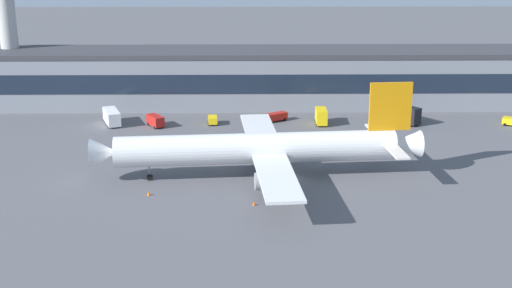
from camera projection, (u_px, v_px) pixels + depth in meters
ground_plane at (293, 179)px, 126.00m from camera, size 600.00×600.00×0.00m
terminal_building at (279, 77)px, 177.91m from camera, size 164.29×17.16×14.21m
airliner at (261, 148)px, 125.64m from camera, size 59.61×51.11×16.95m
control_tower at (7, 19)px, 176.03m from camera, size 8.40×8.40×34.96m
fuel_truck at (112, 117)px, 160.93m from camera, size 5.48×8.85×3.35m
stair_truck at (321, 116)px, 161.35m from camera, size 2.54×6.04×3.55m
crew_van at (156, 120)px, 159.34m from camera, size 4.61×5.58×2.55m
baggage_tug at (213, 120)px, 161.43m from camera, size 2.37×3.76×1.85m
catering_truck at (406, 114)px, 161.54m from camera, size 6.50×7.27×4.15m
belt_loader at (275, 117)px, 163.83m from camera, size 6.43×5.22×1.95m
traffic_cone_0 at (293, 193)px, 118.35m from camera, size 0.52×0.52×0.65m
traffic_cone_1 at (149, 193)px, 118.10m from camera, size 0.59×0.59×0.74m
traffic_cone_2 at (254, 203)px, 113.86m from camera, size 0.54×0.54×0.67m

